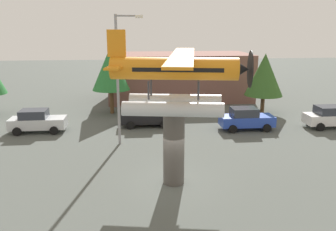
# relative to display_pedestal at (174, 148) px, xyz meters

# --- Properties ---
(ground_plane) EXTENTS (140.00, 140.00, 0.00)m
(ground_plane) POSITION_rel_display_pedestal_xyz_m (0.00, 0.00, -1.92)
(ground_plane) COLOR #4C514C
(display_pedestal) EXTENTS (1.10, 1.10, 3.85)m
(display_pedestal) POSITION_rel_display_pedestal_xyz_m (0.00, 0.00, 0.00)
(display_pedestal) COLOR #4C4742
(display_pedestal) RESTS_ON ground
(floatplane_monument) EXTENTS (7.11, 10.43, 4.00)m
(floatplane_monument) POSITION_rel_display_pedestal_xyz_m (0.13, -0.02, 3.60)
(floatplane_monument) COLOR silver
(floatplane_monument) RESTS_ON display_pedestal
(car_near_silver) EXTENTS (4.20, 2.02, 1.76)m
(car_near_silver) POSITION_rel_display_pedestal_xyz_m (-9.46, 10.20, -1.04)
(car_near_silver) COLOR silver
(car_near_silver) RESTS_ON ground
(car_mid_black) EXTENTS (4.20, 2.02, 1.76)m
(car_mid_black) POSITION_rel_display_pedestal_xyz_m (-1.00, 11.05, -1.04)
(car_mid_black) COLOR black
(car_mid_black) RESTS_ON ground
(car_far_blue) EXTENTS (4.20, 2.02, 1.76)m
(car_far_blue) POSITION_rel_display_pedestal_xyz_m (6.83, 9.25, -1.04)
(car_far_blue) COLOR #2847B7
(car_far_blue) RESTS_ON ground
(car_distant_white) EXTENTS (4.20, 2.02, 1.76)m
(car_distant_white) POSITION_rel_display_pedestal_xyz_m (13.81, 9.14, -1.04)
(car_distant_white) COLOR white
(car_distant_white) RESTS_ON ground
(streetlight_primary) EXTENTS (1.84, 0.28, 8.74)m
(streetlight_primary) POSITION_rel_display_pedestal_xyz_m (-2.84, 6.69, 3.10)
(streetlight_primary) COLOR gray
(streetlight_primary) RESTS_ON ground
(storefront_building) EXTENTS (15.34, 7.28, 5.03)m
(storefront_building) POSITION_rel_display_pedestal_xyz_m (3.15, 22.00, 0.59)
(storefront_building) COLOR brown
(storefront_building) RESTS_ON ground
(tree_east) EXTENTS (3.45, 3.45, 6.08)m
(tree_east) POSITION_rel_display_pedestal_xyz_m (-4.01, 15.74, 2.22)
(tree_east) COLOR brown
(tree_east) RESTS_ON ground
(tree_center_back) EXTENTS (3.48, 3.48, 5.58)m
(tree_center_back) POSITION_rel_display_pedestal_xyz_m (10.03, 14.34, 1.71)
(tree_center_back) COLOR brown
(tree_center_back) RESTS_ON ground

